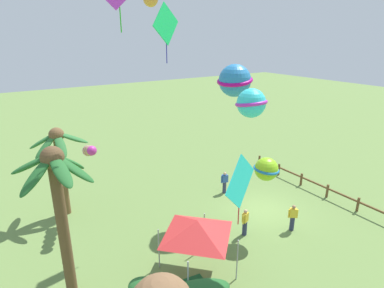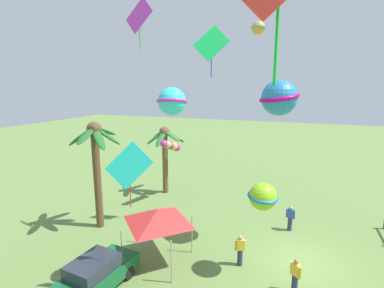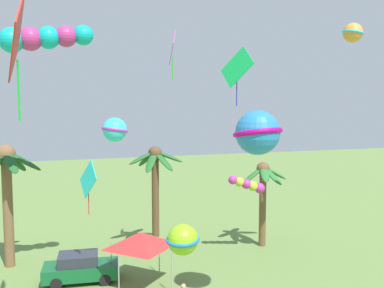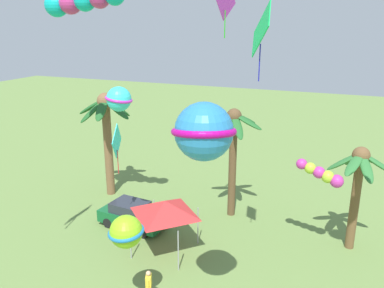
{
  "view_description": "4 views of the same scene",
  "coord_description": "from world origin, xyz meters",
  "views": [
    {
      "loc": [
        -12.59,
        13.53,
        10.54
      ],
      "look_at": [
        0.24,
        5.31,
        5.36
      ],
      "focal_mm": 29.66,
      "sensor_mm": 36.0,
      "label": 1
    },
    {
      "loc": [
        -14.26,
        0.55,
        8.76
      ],
      "look_at": [
        0.18,
        5.98,
        5.65
      ],
      "focal_mm": 26.9,
      "sensor_mm": 36.0,
      "label": 2
    },
    {
      "loc": [
        -6.61,
        -14.57,
        9.36
      ],
      "look_at": [
        -0.09,
        5.61,
        7.38
      ],
      "focal_mm": 40.81,
      "sensor_mm": 36.0,
      "label": 3
    },
    {
      "loc": [
        5.48,
        -9.39,
        11.39
      ],
      "look_at": [
        -0.0,
        4.3,
        6.82
      ],
      "focal_mm": 36.78,
      "sensor_mm": 36.0,
      "label": 4
    }
  ],
  "objects": [
    {
      "name": "kite_diamond_0",
      "position": [
        -0.17,
        8.82,
        12.36
      ],
      "size": [
        0.45,
        1.87,
        2.64
      ],
      "color": "#CF3AD2"
    },
    {
      "name": "palm_tree_0",
      "position": [
        6.42,
        10.67,
        4.08
      ],
      "size": [
        3.28,
        3.34,
        5.58
      ],
      "color": "brown",
      "rests_on": "ground"
    },
    {
      "name": "kite_tube_3",
      "position": [
        4.7,
        9.33,
        4.43
      ],
      "size": [
        2.29,
        0.82,
        1.16
      ],
      "color": "#C2329A"
    },
    {
      "name": "spectator_1",
      "position": [
        -1.37,
        2.85,
        0.81
      ],
      "size": [
        0.35,
        0.52,
        1.59
      ],
      "color": "#2D3351",
      "rests_on": "ground"
    },
    {
      "name": "kite_tube_1",
      "position": [
        -6.84,
        7.12,
        12.38
      ],
      "size": [
        4.24,
        1.3,
        1.46
      ],
      "color": "#0FB5B5"
    },
    {
      "name": "kite_diamond_9",
      "position": [
        2.24,
        5.56,
        11.11
      ],
      "size": [
        0.97,
        1.94,
        2.95
      ],
      "color": "#15C556"
    },
    {
      "name": "kite_ball_4",
      "position": [
        -1.7,
        1.86,
        3.88
      ],
      "size": [
        1.94,
        1.94,
        1.26
      ],
      "color": "#8CD01E"
    },
    {
      "name": "festival_tent",
      "position": [
        -2.48,
        6.78,
        2.47
      ],
      "size": [
        2.86,
        2.86,
        2.85
      ],
      "color": "#9E9EA3",
      "rests_on": "ground"
    },
    {
      "name": "palm_tree_1",
      "position": [
        -0.46,
        11.96,
        4.86
      ],
      "size": [
        3.54,
        3.03,
        6.69
      ],
      "color": "brown",
      "rests_on": "ground"
    },
    {
      "name": "kite_diamond_7",
      "position": [
        -5.0,
        6.65,
        5.68
      ],
      "size": [
        0.67,
        1.84,
        2.69
      ],
      "color": "#27EBE9"
    },
    {
      "name": "kite_ball_6",
      "position": [
        1.46,
        1.63,
        8.16
      ],
      "size": [
        2.68,
        2.69,
        1.86
      ],
      "color": "#297EC2"
    },
    {
      "name": "kite_ball_2",
      "position": [
        -3.88,
        5.3,
        8.17
      ],
      "size": [
        1.51,
        1.51,
        1.11
      ],
      "color": "#34DBE3"
    },
    {
      "name": "palm_tree_2",
      "position": [
        -9.12,
        11.84,
        5.11
      ],
      "size": [
        3.97,
        3.92,
        7.07
      ],
      "color": "brown",
      "rests_on": "ground"
    },
    {
      "name": "parked_car_0",
      "position": [
        -5.36,
        8.36,
        0.75
      ],
      "size": [
        4.06,
        2.11,
        1.51
      ],
      "color": "#145B2D",
      "rests_on": "ground"
    }
  ]
}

